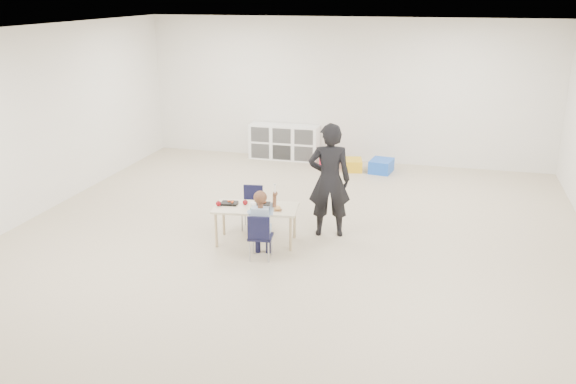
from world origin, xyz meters
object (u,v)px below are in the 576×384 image
(chair_near, at_px, (261,236))
(child, at_px, (260,223))
(cubby_shelf, at_px, (284,142))
(table, at_px, (256,224))
(adult, at_px, (329,180))

(chair_near, xyz_separation_m, child, (0.00, 0.00, 0.18))
(child, height_order, cubby_shelf, child)
(table, relative_size, child, 1.22)
(chair_near, xyz_separation_m, adult, (0.68, 1.01, 0.49))
(chair_near, height_order, adult, adult)
(chair_near, distance_m, cubby_shelf, 4.86)
(child, bearing_deg, adult, 48.63)
(table, distance_m, child, 0.57)
(table, xyz_separation_m, child, (0.21, -0.48, 0.22))
(chair_near, distance_m, child, 0.18)
(adult, bearing_deg, table, 18.78)
(chair_near, relative_size, cubby_shelf, 0.44)
(table, relative_size, cubby_shelf, 0.84)
(table, bearing_deg, cubby_shelf, 92.69)
(table, distance_m, cubby_shelf, 4.35)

